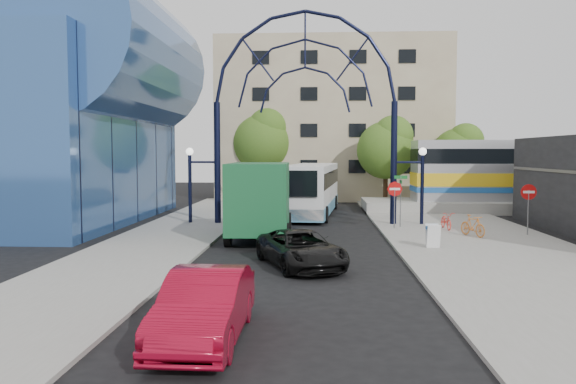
# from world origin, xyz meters

# --- Properties ---
(ground) EXTENTS (120.00, 120.00, 0.00)m
(ground) POSITION_xyz_m (0.00, 0.00, 0.00)
(ground) COLOR black
(ground) RESTS_ON ground
(sidewalk_east) EXTENTS (8.00, 56.00, 0.12)m
(sidewalk_east) POSITION_xyz_m (8.00, 4.00, 0.06)
(sidewalk_east) COLOR gray
(sidewalk_east) RESTS_ON ground
(plaza_west) EXTENTS (5.00, 50.00, 0.12)m
(plaza_west) POSITION_xyz_m (-6.50, 6.00, 0.06)
(plaza_west) COLOR gray
(plaza_west) RESTS_ON ground
(gateway_arch) EXTENTS (13.64, 0.44, 12.10)m
(gateway_arch) POSITION_xyz_m (0.00, 14.00, 8.56)
(gateway_arch) COLOR black
(gateway_arch) RESTS_ON ground
(stop_sign) EXTENTS (0.80, 0.07, 2.50)m
(stop_sign) POSITION_xyz_m (4.80, 12.00, 1.99)
(stop_sign) COLOR slate
(stop_sign) RESTS_ON sidewalk_east
(do_not_enter_sign) EXTENTS (0.76, 0.07, 2.48)m
(do_not_enter_sign) POSITION_xyz_m (11.00, 10.00, 1.98)
(do_not_enter_sign) COLOR slate
(do_not_enter_sign) RESTS_ON sidewalk_east
(street_name_sign) EXTENTS (0.70, 0.70, 2.80)m
(street_name_sign) POSITION_xyz_m (5.20, 12.60, 2.13)
(street_name_sign) COLOR slate
(street_name_sign) RESTS_ON sidewalk_east
(sandwich_board) EXTENTS (0.55, 0.61, 0.99)m
(sandwich_board) POSITION_xyz_m (5.60, 5.98, 0.74)
(sandwich_board) COLOR white
(sandwich_board) RESTS_ON sidewalk_east
(transit_hall) EXTENTS (16.50, 18.00, 14.50)m
(transit_hall) POSITION_xyz_m (-15.30, 15.00, 6.70)
(transit_hall) COLOR #305694
(transit_hall) RESTS_ON ground
(apartment_block) EXTENTS (20.00, 12.10, 14.00)m
(apartment_block) POSITION_xyz_m (2.00, 34.97, 7.00)
(apartment_block) COLOR tan
(apartment_block) RESTS_ON ground
(tree_north_a) EXTENTS (4.48, 4.48, 7.00)m
(tree_north_a) POSITION_xyz_m (6.12, 25.93, 4.61)
(tree_north_a) COLOR #382314
(tree_north_a) RESTS_ON ground
(tree_north_b) EXTENTS (5.12, 5.12, 8.00)m
(tree_north_b) POSITION_xyz_m (-3.88, 29.93, 5.27)
(tree_north_b) COLOR #382314
(tree_north_b) RESTS_ON ground
(tree_north_c) EXTENTS (4.16, 4.16, 6.50)m
(tree_north_c) POSITION_xyz_m (12.12, 27.93, 4.28)
(tree_north_c) COLOR #382314
(tree_north_c) RESTS_ON ground
(city_bus) EXTENTS (3.87, 12.40, 3.35)m
(city_bus) POSITION_xyz_m (0.33, 19.60, 1.75)
(city_bus) COLOR white
(city_bus) RESTS_ON ground
(green_truck) EXTENTS (2.98, 7.32, 3.65)m
(green_truck) POSITION_xyz_m (-1.99, 8.77, 1.82)
(green_truck) COLOR black
(green_truck) RESTS_ON ground
(black_suv) EXTENTS (3.84, 5.29, 1.34)m
(black_suv) POSITION_xyz_m (0.13, 2.19, 0.67)
(black_suv) COLOR black
(black_suv) RESTS_ON ground
(red_sedan) EXTENTS (1.67, 4.68, 1.54)m
(red_sedan) POSITION_xyz_m (-1.74, -5.86, 0.77)
(red_sedan) COLOR maroon
(red_sedan) RESTS_ON ground
(bike_near_a) EXTENTS (0.69, 1.75, 0.90)m
(bike_near_a) POSITION_xyz_m (7.49, 11.87, 0.57)
(bike_near_a) COLOR #FA3D32
(bike_near_a) RESTS_ON sidewalk_east
(bike_near_b) EXTENTS (1.16, 1.76, 1.03)m
(bike_near_b) POSITION_xyz_m (8.17, 9.32, 0.64)
(bike_near_b) COLOR orange
(bike_near_b) RESTS_ON sidewalk_east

